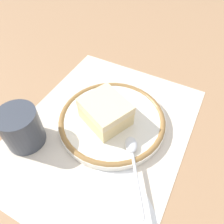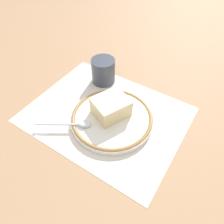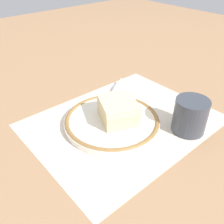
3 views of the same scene
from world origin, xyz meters
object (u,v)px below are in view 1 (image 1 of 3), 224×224
Objects in this scene: spoon at (133,155)px; cake_slice at (104,111)px; plate at (112,120)px; cup at (22,130)px; napkin at (109,201)px.

cake_slice is at bearing -120.85° from spoon.
plate is 2.85× the size of cup.
cup is (0.12, -0.13, 0.02)m from plate.
cup is (0.06, -0.20, 0.01)m from spoon.
cake_slice is (0.01, -0.01, 0.03)m from plate.
cup is at bearing -47.65° from cake_slice.
spoon is 0.21m from cup.
cup is 0.21m from napkin.
plate is 0.18m from cup.
cake_slice is at bearing -148.85° from napkin.
cup is at bearing -74.78° from spoon.
spoon is at bearing 50.45° from plate.
plate is at bearing 132.06° from cup.
cake_slice reaches higher than napkin.
napkin is (0.14, 0.08, -0.04)m from cake_slice.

